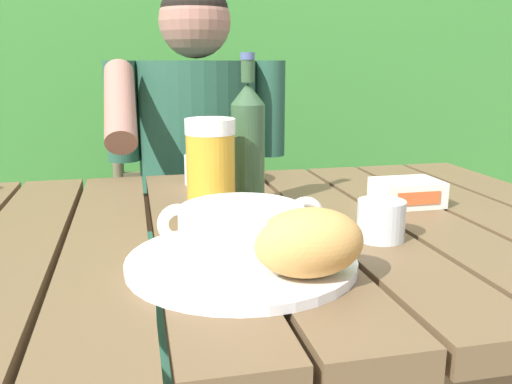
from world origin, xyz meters
The scene contains 12 objects.
dining_table centered at (0.00, 0.00, 0.64)m, with size 1.13×0.82×0.75m.
chair_near_diner centered at (-0.03, 0.85, 0.47)m, with size 0.49×0.43×0.97m.
person_eating centered at (-0.04, 0.65, 0.71)m, with size 0.48×0.47×1.21m.
serving_plate centered at (-0.08, -0.17, 0.76)m, with size 0.29×0.29×0.01m.
soup_bowl centered at (-0.08, -0.17, 0.80)m, with size 0.21×0.16×0.07m.
bread_roll centered at (-0.02, -0.25, 0.80)m, with size 0.14×0.11×0.08m.
beer_glass centered at (-0.09, 0.04, 0.83)m, with size 0.08×0.08×0.16m.
beer_bottle centered at (-0.01, 0.11, 0.86)m, with size 0.06×0.06×0.27m.
water_glass_small centered at (0.13, -0.11, 0.78)m, with size 0.07×0.07×0.06m.
butter_tub centered at (0.26, 0.06, 0.77)m, with size 0.11×0.09×0.05m.
table_knife centered at (0.07, -0.09, 0.75)m, with size 0.16×0.08×0.01m.
diner_bowl centered at (-0.03, 0.31, 0.78)m, with size 0.15×0.15×0.06m.
Camera 1 is at (-0.21, -0.81, 1.00)m, focal length 38.33 mm.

